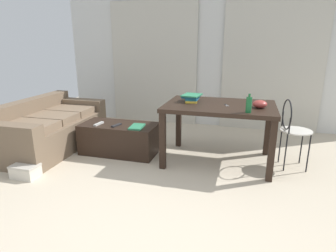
# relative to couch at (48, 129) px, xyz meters

# --- Properties ---
(ground_plane) EXTENTS (7.85, 7.85, 0.00)m
(ground_plane) POSITION_rel_couch_xyz_m (2.07, -0.16, -0.29)
(ground_plane) COLOR beige
(wall_back) EXTENTS (5.44, 0.10, 2.68)m
(wall_back) POSITION_rel_couch_xyz_m (2.07, 1.88, 1.06)
(wall_back) COLOR silver
(wall_back) RESTS_ON ground
(curtains) EXTENTS (3.71, 0.03, 2.21)m
(curtains) POSITION_rel_couch_xyz_m (2.07, 1.79, 0.82)
(curtains) COLOR beige
(curtains) RESTS_ON ground
(couch) EXTENTS (0.91, 1.76, 0.69)m
(couch) POSITION_rel_couch_xyz_m (0.00, 0.00, 0.00)
(couch) COLOR brown
(couch) RESTS_ON ground
(coffee_table) EXTENTS (1.04, 0.51, 0.42)m
(coffee_table) POSITION_rel_couch_xyz_m (1.08, 0.08, -0.08)
(coffee_table) COLOR black
(coffee_table) RESTS_ON ground
(craft_table) EXTENTS (1.34, 0.92, 0.75)m
(craft_table) POSITION_rel_couch_xyz_m (2.43, 0.16, 0.37)
(craft_table) COLOR black
(craft_table) RESTS_ON ground
(wire_chair) EXTENTS (0.37, 0.39, 0.85)m
(wire_chair) POSITION_rel_couch_xyz_m (3.29, 0.21, 0.25)
(wire_chair) COLOR silver
(wire_chair) RESTS_ON ground
(bottle_near) EXTENTS (0.06, 0.06, 0.21)m
(bottle_near) POSITION_rel_couch_xyz_m (2.77, -0.19, 0.56)
(bottle_near) COLOR #195B2D
(bottle_near) RESTS_ON craft_table
(bowl) EXTENTS (0.16, 0.16, 0.09)m
(bowl) POSITION_rel_couch_xyz_m (2.90, 0.09, 0.51)
(bowl) COLOR #9E3833
(bowl) RESTS_ON craft_table
(book_stack) EXTENTS (0.25, 0.29, 0.09)m
(book_stack) POSITION_rel_couch_xyz_m (2.06, 0.24, 0.52)
(book_stack) COLOR gold
(book_stack) RESTS_ON craft_table
(scissors) EXTENTS (0.07, 0.11, 0.00)m
(scissors) POSITION_rel_couch_xyz_m (2.51, 0.13, 0.47)
(scissors) COLOR #9EA0A5
(scissors) RESTS_ON craft_table
(tv_remote_primary) EXTENTS (0.09, 0.18, 0.02)m
(tv_remote_primary) POSITION_rel_couch_xyz_m (1.09, -0.01, 0.14)
(tv_remote_primary) COLOR #232326
(tv_remote_primary) RESTS_ON coffee_table
(tv_remote_secondary) EXTENTS (0.06, 0.19, 0.02)m
(tv_remote_secondary) POSITION_rel_couch_xyz_m (0.83, -0.01, 0.14)
(tv_remote_secondary) COLOR #B7B7B2
(tv_remote_secondary) RESTS_ON coffee_table
(magazine) EXTENTS (0.18, 0.27, 0.02)m
(magazine) POSITION_rel_couch_xyz_m (1.39, -0.01, 0.14)
(magazine) COLOR #2D7F56
(magazine) RESTS_ON coffee_table
(shoebox) EXTENTS (0.30, 0.20, 0.15)m
(shoebox) POSITION_rel_couch_xyz_m (0.36, -0.91, -0.21)
(shoebox) COLOR beige
(shoebox) RESTS_ON ground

